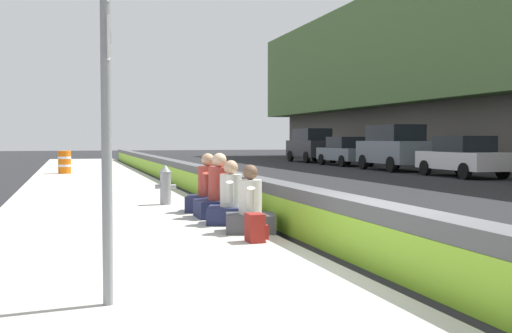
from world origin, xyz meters
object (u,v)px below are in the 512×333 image
seated_person_middle (231,204)px  parked_car_midline (394,147)px  seated_person_foreground (250,211)px  parked_car_far (345,151)px  route_sign_post (106,64)px  fire_hydrant (165,184)px  construction_barrel (65,162)px  seated_person_rear (219,197)px  parked_car_fourth (463,156)px  backpack (256,228)px  parked_car_farther (311,145)px  seated_person_far (208,193)px

seated_person_middle → parked_car_midline: (17.36, -12.86, 0.70)m
seated_person_foreground → parked_car_far: parked_car_far is taller
route_sign_post → fire_hydrant: route_sign_post is taller
route_sign_post → seated_person_foreground: route_sign_post is taller
construction_barrel → parked_car_midline: bearing=-88.0°
seated_person_middle → seated_person_rear: size_ratio=0.91×
parked_car_fourth → seated_person_rear: bearing=130.1°
parked_car_fourth → route_sign_post: bearing=137.3°
backpack → parked_car_far: 28.45m
backpack → parked_car_midline: size_ratio=0.08×
seated_person_middle → parked_car_midline: bearing=-36.5°
parked_car_midline → backpack: bearing=146.0°
seated_person_foreground → seated_person_middle: bearing=2.7°
seated_person_rear → parked_car_fourth: (10.92, -12.95, 0.35)m
parked_car_fourth → construction_barrel: bearing=72.6°
parked_car_midline → construction_barrel: bearing=92.0°
construction_barrel → parked_car_farther: bearing=-52.5°
fire_hydrant → parked_car_farther: 29.10m
seated_person_rear → backpack: bearing=177.0°
backpack → route_sign_post: bearing=142.0°
construction_barrel → parked_car_midline: size_ratio=0.20×
construction_barrel → parked_car_fourth: bearing=-107.4°
fire_hydrant → parked_car_farther: (25.66, -13.72, 0.60)m
backpack → seated_person_rear: bearing=-3.0°
seated_person_middle → parked_car_far: 26.70m
fire_hydrant → parked_car_midline: bearing=-44.0°
fire_hydrant → seated_person_far: seated_person_far is taller
seated_person_middle → seated_person_far: size_ratio=0.93×
route_sign_post → parked_car_fourth: route_sign_post is taller
route_sign_post → fire_hydrant: size_ratio=4.09×
parked_car_far → parked_car_fourth: bearing=179.9°
seated_person_far → backpack: seated_person_far is taller
seated_person_middle → seated_person_rear: seated_person_rear is taller
construction_barrel → parked_car_midline: (0.55, -15.72, 0.56)m
route_sign_post → backpack: route_sign_post is taller
backpack → construction_barrel: bearing=8.3°
seated_person_foreground → seated_person_rear: 1.95m
route_sign_post → seated_person_middle: size_ratio=3.31×
construction_barrel → parked_car_far: bearing=-67.7°
backpack → parked_car_fourth: bearing=-43.6°
construction_barrel → route_sign_post: bearing=-178.5°
fire_hydrant → parked_car_far: parked_car_far is taller
seated_person_middle → parked_car_farther: (29.07, -13.10, 0.70)m
seated_person_far → seated_person_rear: bearing=-179.1°
route_sign_post → seated_person_far: 7.17m
construction_barrel → parked_car_fourth: size_ratio=0.21×
parked_car_fourth → parked_car_farther: (17.22, -0.13, 0.32)m
seated_person_rear → parked_car_fourth: size_ratio=0.26×
seated_person_rear → parked_car_fourth: 16.95m
fire_hydrant → parked_car_midline: (13.94, -13.47, 0.60)m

